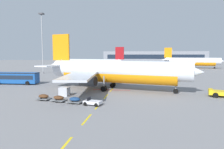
{
  "coord_description": "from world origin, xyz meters",
  "views": [
    {
      "loc": [
        24.19,
        -20.05,
        7.52
      ],
      "look_at": [
        17.27,
        27.79,
        2.72
      ],
      "focal_mm": 32.34,
      "sensor_mm": 36.0,
      "label": 1
    }
  ],
  "objects_px": {
    "airliner_far_center": "(95,64)",
    "ground_power_truck": "(95,73)",
    "baggage_train": "(67,99)",
    "apron_shuttle_bus": "(15,77)",
    "apron_light_mast_near": "(42,36)",
    "airliner_mid_left": "(191,62)",
    "airliner_foreground": "(115,71)",
    "uld_cargo_container": "(64,92)"
  },
  "relations": [
    {
      "from": "airliner_far_center",
      "to": "baggage_train",
      "type": "bearing_deg",
      "value": -81.42
    },
    {
      "from": "airliner_foreground",
      "to": "uld_cargo_container",
      "type": "relative_size",
      "value": 20.77
    },
    {
      "from": "ground_power_truck",
      "to": "uld_cargo_container",
      "type": "bearing_deg",
      "value": -88.12
    },
    {
      "from": "airliner_far_center",
      "to": "uld_cargo_container",
      "type": "bearing_deg",
      "value": -83.04
    },
    {
      "from": "apron_shuttle_bus",
      "to": "ground_power_truck",
      "type": "distance_m",
      "value": 24.03
    },
    {
      "from": "apron_shuttle_bus",
      "to": "apron_light_mast_near",
      "type": "relative_size",
      "value": 0.51
    },
    {
      "from": "airliner_mid_left",
      "to": "ground_power_truck",
      "type": "xyz_separation_m",
      "value": [
        -42.13,
        -52.42,
        -2.04
      ]
    },
    {
      "from": "ground_power_truck",
      "to": "apron_light_mast_near",
      "type": "bearing_deg",
      "value": 153.02
    },
    {
      "from": "ground_power_truck",
      "to": "airliner_foreground",
      "type": "bearing_deg",
      "value": -66.76
    },
    {
      "from": "apron_shuttle_bus",
      "to": "ground_power_truck",
      "type": "height_order",
      "value": "ground_power_truck"
    },
    {
      "from": "apron_shuttle_bus",
      "to": "airliner_foreground",
      "type": "bearing_deg",
      "value": -9.95
    },
    {
      "from": "airliner_mid_left",
      "to": "airliner_far_center",
      "type": "distance_m",
      "value": 55.1
    },
    {
      "from": "ground_power_truck",
      "to": "baggage_train",
      "type": "height_order",
      "value": "ground_power_truck"
    },
    {
      "from": "airliner_foreground",
      "to": "apron_light_mast_near",
      "type": "bearing_deg",
      "value": 134.75
    },
    {
      "from": "ground_power_truck",
      "to": "baggage_train",
      "type": "xyz_separation_m",
      "value": [
        3.25,
        -34.05,
        -1.11
      ]
    },
    {
      "from": "apron_shuttle_bus",
      "to": "baggage_train",
      "type": "bearing_deg",
      "value": -40.15
    },
    {
      "from": "airliner_mid_left",
      "to": "airliner_far_center",
      "type": "xyz_separation_m",
      "value": [
        -47.79,
        -27.42,
        -0.22
      ]
    },
    {
      "from": "airliner_far_center",
      "to": "baggage_train",
      "type": "height_order",
      "value": "airliner_far_center"
    },
    {
      "from": "apron_shuttle_bus",
      "to": "uld_cargo_container",
      "type": "xyz_separation_m",
      "value": [
        18.1,
        -12.38,
        -0.95
      ]
    },
    {
      "from": "airliner_mid_left",
      "to": "uld_cargo_container",
      "type": "distance_m",
      "value": 91.49
    },
    {
      "from": "airliner_foreground",
      "to": "airliner_far_center",
      "type": "xyz_separation_m",
      "value": [
        -14.89,
        46.48,
        -0.48
      ]
    },
    {
      "from": "apron_shuttle_bus",
      "to": "uld_cargo_container",
      "type": "distance_m",
      "value": 21.94
    },
    {
      "from": "airliner_mid_left",
      "to": "apron_shuttle_bus",
      "type": "height_order",
      "value": "airliner_mid_left"
    },
    {
      "from": "airliner_far_center",
      "to": "ground_power_truck",
      "type": "bearing_deg",
      "value": -77.24
    },
    {
      "from": "airliner_mid_left",
      "to": "ground_power_truck",
      "type": "height_order",
      "value": "airliner_mid_left"
    },
    {
      "from": "apron_shuttle_bus",
      "to": "ground_power_truck",
      "type": "bearing_deg",
      "value": 44.53
    },
    {
      "from": "apron_light_mast_near",
      "to": "airliner_foreground",
      "type": "bearing_deg",
      "value": -45.25
    },
    {
      "from": "airliner_foreground",
      "to": "airliner_mid_left",
      "type": "relative_size",
      "value": 1.07
    },
    {
      "from": "airliner_mid_left",
      "to": "apron_light_mast_near",
      "type": "relative_size",
      "value": 1.37
    },
    {
      "from": "airliner_foreground",
      "to": "airliner_mid_left",
      "type": "height_order",
      "value": "airliner_foreground"
    },
    {
      "from": "airliner_mid_left",
      "to": "baggage_train",
      "type": "bearing_deg",
      "value": -114.21
    },
    {
      "from": "airliner_mid_left",
      "to": "apron_shuttle_bus",
      "type": "relative_size",
      "value": 2.67
    },
    {
      "from": "airliner_far_center",
      "to": "baggage_train",
      "type": "relative_size",
      "value": 2.59
    },
    {
      "from": "baggage_train",
      "to": "airliner_mid_left",
      "type": "bearing_deg",
      "value": 65.79
    },
    {
      "from": "airliner_far_center",
      "to": "baggage_train",
      "type": "xyz_separation_m",
      "value": [
        8.91,
        -59.05,
        -2.93
      ]
    },
    {
      "from": "ground_power_truck",
      "to": "baggage_train",
      "type": "distance_m",
      "value": 34.22
    },
    {
      "from": "airliner_foreground",
      "to": "apron_shuttle_bus",
      "type": "height_order",
      "value": "airliner_foreground"
    },
    {
      "from": "airliner_mid_left",
      "to": "airliner_far_center",
      "type": "bearing_deg",
      "value": -150.15
    },
    {
      "from": "airliner_foreground",
      "to": "apron_shuttle_bus",
      "type": "distance_m",
      "value": 26.85
    },
    {
      "from": "apron_shuttle_bus",
      "to": "baggage_train",
      "type": "distance_m",
      "value": 26.69
    },
    {
      "from": "baggage_train",
      "to": "airliner_far_center",
      "type": "bearing_deg",
      "value": 98.58
    },
    {
      "from": "airliner_mid_left",
      "to": "airliner_foreground",
      "type": "bearing_deg",
      "value": -114.0
    }
  ]
}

